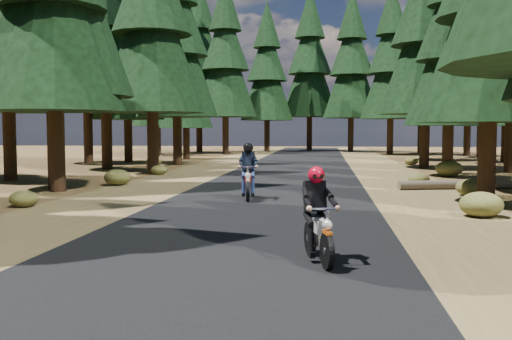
{
  "coord_description": "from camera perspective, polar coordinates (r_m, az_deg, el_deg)",
  "views": [
    {
      "loc": [
        1.63,
        -11.87,
        2.04
      ],
      "look_at": [
        0.0,
        1.5,
        1.1
      ],
      "focal_mm": 40.0,
      "sensor_mm": 36.0,
      "label": 1
    }
  ],
  "objects": [
    {
      "name": "road",
      "position": [
        17.07,
        1.43,
        -2.85
      ],
      "size": [
        6.0,
        100.0,
        0.01
      ],
      "primitive_type": "cube",
      "color": "black",
      "rests_on": "ground"
    },
    {
      "name": "log_near",
      "position": [
        21.32,
        21.61,
        -1.34
      ],
      "size": [
        5.87,
        1.78,
        0.32
      ],
      "primitive_type": "cylinder",
      "rotation": [
        0.0,
        1.57,
        0.25
      ],
      "color": "#4C4233",
      "rests_on": "ground"
    },
    {
      "name": "shoulder_r",
      "position": [
        17.25,
        16.84,
        -2.96
      ],
      "size": [
        3.2,
        100.0,
        0.01
      ],
      "primitive_type": "cube",
      "color": "brown",
      "rests_on": "ground"
    },
    {
      "name": "shoulder_l",
      "position": [
        18.1,
        -13.24,
        -2.58
      ],
      "size": [
        3.2,
        100.0,
        0.01
      ],
      "primitive_type": "cube",
      "color": "brown",
      "rests_on": "ground"
    },
    {
      "name": "pine_forest",
      "position": [
        33.47,
        4.15,
        14.06
      ],
      "size": [
        34.59,
        55.08,
        16.32
      ],
      "color": "black",
      "rests_on": "ground"
    },
    {
      "name": "rider_follow",
      "position": [
        16.78,
        -0.79,
        -1.07
      ],
      "size": [
        0.78,
        1.91,
        1.66
      ],
      "rotation": [
        0.0,
        0.0,
        3.26
      ],
      "color": "maroon",
      "rests_on": "road"
    },
    {
      "name": "understory_shrubs",
      "position": [
        19.89,
        6.65,
        -1.11
      ],
      "size": [
        15.96,
        32.02,
        0.71
      ],
      "color": "#474C1E",
      "rests_on": "ground"
    },
    {
      "name": "rider_lead",
      "position": [
        8.9,
        6.24,
        -6.02
      ],
      "size": [
        0.9,
        1.72,
        1.47
      ],
      "rotation": [
        0.0,
        0.0,
        3.4
      ],
      "color": "beige",
      "rests_on": "road"
    },
    {
      "name": "ground",
      "position": [
        12.15,
        -0.86,
        -5.67
      ],
      "size": [
        120.0,
        120.0,
        0.0
      ],
      "primitive_type": "plane",
      "color": "#4D3C1B",
      "rests_on": "ground"
    }
  ]
}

